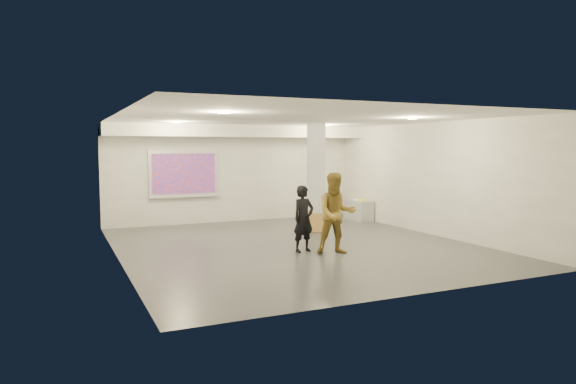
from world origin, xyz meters
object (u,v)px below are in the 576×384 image
woman (303,219)px  man (336,213)px  credenza (358,210)px  projection_screen (184,174)px  column (316,177)px

woman → man: 0.75m
man → credenza: bearing=70.8°
projection_screen → woman: projection_screen is taller
column → woman: 3.10m
column → credenza: column is taller
column → woman: (-1.63, -2.52, -0.76)m
column → woman: column is taller
woman → column: bearing=44.7°
column → projection_screen: (-3.10, 2.65, 0.03)m
projection_screen → woman: bearing=-74.2°
projection_screen → woman: size_ratio=1.41×
woman → credenza: bearing=32.3°
column → woman: size_ratio=2.02×
projection_screen → man: size_ratio=1.18×
projection_screen → credenza: bearing=-14.4°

